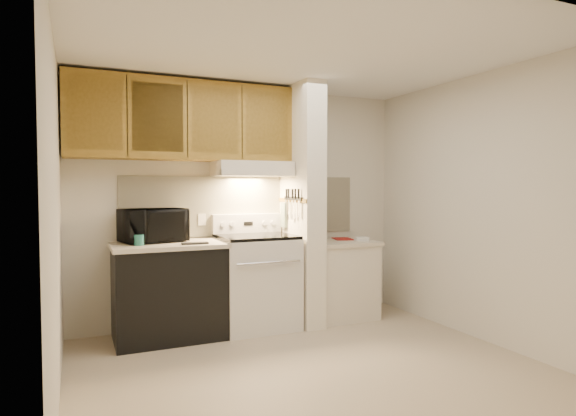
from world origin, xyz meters
TOP-DOWN VIEW (x-y plane):
  - floor at (0.00, 0.00)m, footprint 3.60×3.60m
  - ceiling at (0.00, 0.00)m, footprint 3.60×3.60m
  - wall_back at (0.00, 1.50)m, footprint 3.60×2.50m
  - wall_left at (-1.80, 0.00)m, footprint 0.02×3.00m
  - wall_right at (1.80, 0.00)m, footprint 0.02×3.00m
  - backsplash at (0.00, 1.49)m, footprint 2.60×0.02m
  - range_body at (0.00, 1.16)m, footprint 0.76×0.65m
  - oven_window at (0.00, 0.84)m, footprint 0.50×0.01m
  - oven_handle at (0.00, 0.80)m, footprint 0.65×0.02m
  - cooktop at (0.00, 1.16)m, footprint 0.74×0.64m
  - range_backguard at (0.00, 1.44)m, footprint 0.76×0.08m
  - range_display at (0.00, 1.40)m, footprint 0.10×0.01m
  - range_knob_left_outer at (-0.28, 1.40)m, footprint 0.05×0.02m
  - range_knob_left_inner at (-0.18, 1.40)m, footprint 0.05×0.02m
  - range_knob_right_inner at (0.18, 1.40)m, footprint 0.05×0.02m
  - range_knob_right_outer at (0.28, 1.40)m, footprint 0.05×0.02m
  - dishwasher_front at (-0.88, 1.17)m, footprint 1.00×0.63m
  - left_countertop at (-0.88, 1.17)m, footprint 1.04×0.67m
  - spoon_rest at (-0.67, 0.97)m, footprint 0.24×0.08m
  - teal_jar at (-1.16, 1.08)m, footprint 0.11×0.11m
  - outlet at (-0.48, 1.48)m, footprint 0.08×0.01m
  - microwave at (-1.00, 1.31)m, footprint 0.66×0.52m
  - partition_pillar at (0.51, 1.15)m, footprint 0.22×0.70m
  - pillar_trim at (0.39, 1.15)m, footprint 0.01×0.70m
  - knife_strip at (0.39, 1.10)m, footprint 0.02×0.42m
  - knife_blade_a at (0.38, 0.93)m, footprint 0.01×0.03m
  - knife_handle_a at (0.38, 0.95)m, footprint 0.02×0.02m
  - knife_blade_b at (0.38, 1.02)m, footprint 0.01×0.04m
  - knife_handle_b at (0.38, 1.02)m, footprint 0.02×0.02m
  - knife_blade_c at (0.38, 1.10)m, footprint 0.01×0.04m
  - knife_handle_c at (0.38, 1.09)m, footprint 0.02×0.02m
  - knife_blade_d at (0.38, 1.19)m, footprint 0.01×0.04m
  - knife_handle_d at (0.38, 1.19)m, footprint 0.02×0.02m
  - knife_blade_e at (0.38, 1.26)m, footprint 0.01×0.04m
  - knife_handle_e at (0.38, 1.25)m, footprint 0.02×0.02m
  - oven_mitt at (0.38, 1.32)m, footprint 0.03×0.11m
  - right_cab_base at (0.97, 1.15)m, footprint 0.70×0.60m
  - right_countertop at (0.97, 1.15)m, footprint 0.74×0.64m
  - red_folder at (1.07, 1.25)m, footprint 0.26×0.31m
  - white_box at (1.19, 1.05)m, footprint 0.16×0.12m
  - range_hood at (0.00, 1.28)m, footprint 0.78×0.44m
  - hood_lip at (0.00, 1.07)m, footprint 0.78×0.04m
  - upper_cabinets at (-0.69, 1.32)m, footprint 2.18×0.33m
  - cab_door_a at (-1.51, 1.17)m, footprint 0.46×0.01m
  - cab_gap_a at (-1.23, 1.16)m, footprint 0.01×0.01m
  - cab_door_b at (-0.96, 1.17)m, footprint 0.46×0.01m
  - cab_gap_b at (-0.69, 1.16)m, footprint 0.01×0.01m
  - cab_door_c at (-0.42, 1.17)m, footprint 0.46×0.01m
  - cab_gap_c at (-0.14, 1.16)m, footprint 0.01×0.01m
  - cab_door_d at (0.13, 1.17)m, footprint 0.46×0.01m

SIDE VIEW (x-z plane):
  - floor at x=0.00m, z-range 0.00..0.00m
  - right_cab_base at x=0.97m, z-range 0.00..0.81m
  - dishwasher_front at x=-0.88m, z-range 0.00..0.87m
  - range_body at x=0.00m, z-range 0.00..0.92m
  - oven_window at x=0.00m, z-range 0.35..0.65m
  - oven_handle at x=0.00m, z-range 0.71..0.73m
  - right_countertop at x=0.97m, z-range 0.81..0.85m
  - red_folder at x=1.07m, z-range 0.85..0.86m
  - white_box at x=1.19m, z-range 0.85..0.89m
  - left_countertop at x=-0.88m, z-range 0.87..0.91m
  - spoon_rest at x=-0.67m, z-range 0.91..0.93m
  - cooktop at x=0.00m, z-range 0.92..0.95m
  - teal_jar at x=-1.16m, z-range 0.91..1.01m
  - range_backguard at x=0.00m, z-range 0.95..1.15m
  - range_display at x=0.00m, z-range 1.03..1.07m
  - range_knob_left_outer at x=-0.28m, z-range 1.03..1.07m
  - range_knob_left_inner at x=-0.18m, z-range 1.03..1.07m
  - range_knob_right_inner at x=0.18m, z-range 1.03..1.07m
  - range_knob_right_outer at x=0.28m, z-range 1.03..1.07m
  - microwave at x=-1.00m, z-range 0.91..1.23m
  - outlet at x=-0.48m, z-range 1.04..1.16m
  - oven_mitt at x=0.38m, z-range 1.01..1.27m
  - knife_blade_c at x=0.38m, z-range 1.10..1.30m
  - knife_blade_b at x=0.38m, z-range 1.12..1.30m
  - knife_blade_e at x=0.38m, z-range 1.12..1.30m
  - knife_blade_a at x=0.38m, z-range 1.14..1.30m
  - knife_blade_d at x=0.38m, z-range 1.14..1.30m
  - backsplash at x=0.00m, z-range 0.92..1.55m
  - wall_back at x=0.00m, z-range 1.24..1.26m
  - wall_left at x=-1.80m, z-range 0.00..2.50m
  - wall_right at x=1.80m, z-range 0.00..2.50m
  - partition_pillar at x=0.51m, z-range 0.00..2.50m
  - pillar_trim at x=0.39m, z-range 1.28..1.32m
  - knife_strip at x=0.39m, z-range 1.30..1.34m
  - knife_handle_a at x=0.38m, z-range 1.32..1.42m
  - knife_handle_b at x=0.38m, z-range 1.32..1.42m
  - knife_handle_c at x=0.38m, z-range 1.32..1.42m
  - knife_handle_d at x=0.38m, z-range 1.32..1.42m
  - knife_handle_e at x=0.38m, z-range 1.32..1.42m
  - hood_lip at x=0.00m, z-range 1.55..1.61m
  - range_hood at x=0.00m, z-range 1.55..1.70m
  - upper_cabinets at x=-0.69m, z-range 1.70..2.47m
  - cab_door_a at x=-1.51m, z-range 1.77..2.40m
  - cab_gap_a at x=-1.23m, z-range 1.72..2.45m
  - cab_door_b at x=-0.96m, z-range 1.77..2.40m
  - cab_gap_b at x=-0.69m, z-range 1.72..2.45m
  - cab_door_c at x=-0.42m, z-range 1.77..2.40m
  - cab_gap_c at x=-0.14m, z-range 1.72..2.45m
  - cab_door_d at x=0.13m, z-range 1.77..2.40m
  - ceiling at x=0.00m, z-range 2.50..2.50m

